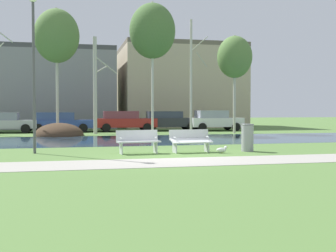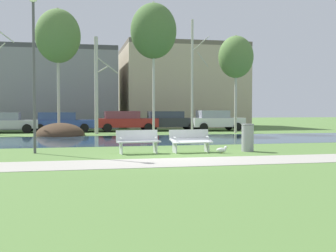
# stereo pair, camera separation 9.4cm
# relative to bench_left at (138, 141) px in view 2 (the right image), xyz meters

# --- Properties ---
(ground_plane) EXTENTS (120.00, 120.00, 0.00)m
(ground_plane) POSITION_rel_bench_left_xyz_m (1.02, 8.97, -0.47)
(ground_plane) COLOR #517538
(paved_path_strip) EXTENTS (60.00, 2.17, 0.01)m
(paved_path_strip) POSITION_rel_bench_left_xyz_m (1.02, -2.84, -0.47)
(paved_path_strip) COLOR #9E998E
(paved_path_strip) RESTS_ON ground
(river_band) EXTENTS (80.00, 7.83, 0.01)m
(river_band) POSITION_rel_bench_left_xyz_m (1.02, 7.09, -0.47)
(river_band) COLOR #284256
(river_band) RESTS_ON ground
(soil_mound) EXTENTS (3.08, 3.56, 1.62)m
(soil_mound) POSITION_rel_bench_left_xyz_m (-3.27, 12.03, -0.47)
(soil_mound) COLOR #423021
(soil_mound) RESTS_ON ground
(bench_left) EXTENTS (1.64, 0.70, 0.87)m
(bench_left) POSITION_rel_bench_left_xyz_m (0.00, 0.00, 0.00)
(bench_left) COLOR silver
(bench_left) RESTS_ON ground
(bench_right) EXTENTS (1.64, 0.70, 0.87)m
(bench_right) POSITION_rel_bench_left_xyz_m (2.03, -0.00, 0.00)
(bench_right) COLOR silver
(bench_right) RESTS_ON ground
(trash_bin) EXTENTS (0.50, 0.50, 1.08)m
(trash_bin) POSITION_rel_bench_left_xyz_m (4.32, -0.09, 0.09)
(trash_bin) COLOR gray
(trash_bin) RESTS_ON ground
(seagull) EXTENTS (0.47, 0.17, 0.27)m
(seagull) POSITION_rel_bench_left_xyz_m (3.10, -0.54, -0.34)
(seagull) COLOR white
(seagull) RESTS_ON ground
(streetlamp) EXTENTS (0.32, 0.32, 5.93)m
(streetlamp) POSITION_rel_bench_left_xyz_m (-3.77, 0.91, 3.43)
(streetlamp) COLOR #4C4C51
(streetlamp) RESTS_ON ground
(birch_left) EXTENTS (3.01, 3.01, 8.45)m
(birch_left) POSITION_rel_bench_left_xyz_m (-3.43, 13.75, 6.10)
(birch_left) COLOR #BCB7A8
(birch_left) RESTS_ON ground
(birch_center_left) EXTENTS (1.62, 2.38, 6.62)m
(birch_center_left) POSITION_rel_bench_left_xyz_m (-0.88, 13.65, 2.91)
(birch_center_left) COLOR beige
(birch_center_left) RESTS_ON ground
(birch_center) EXTENTS (3.14, 3.14, 8.99)m
(birch_center) POSITION_rel_bench_left_xyz_m (2.92, 12.84, 6.53)
(birch_center) COLOR beige
(birch_center) RESTS_ON ground
(birch_center_right) EXTENTS (1.27, 2.30, 7.89)m
(birch_center_right) POSITION_rel_bench_left_xyz_m (5.65, 12.67, 3.56)
(birch_center_right) COLOR beige
(birch_center_right) RESTS_ON ground
(birch_right) EXTENTS (2.46, 2.46, 6.88)m
(birch_right) POSITION_rel_bench_left_xyz_m (8.77, 12.52, 4.87)
(birch_right) COLOR #BCB7A8
(birch_right) RESTS_ON ground
(parked_van_nearest_silver) EXTENTS (4.43, 2.04, 1.45)m
(parked_van_nearest_silver) POSITION_rel_bench_left_xyz_m (-7.24, 16.20, 0.29)
(parked_van_nearest_silver) COLOR #B2B5BC
(parked_van_nearest_silver) RESTS_ON ground
(parked_sedan_second_blue) EXTENTS (4.72, 2.14, 1.45)m
(parked_sedan_second_blue) POSITION_rel_bench_left_xyz_m (-3.38, 16.39, 0.30)
(parked_sedan_second_blue) COLOR #2D4793
(parked_sedan_second_blue) RESTS_ON ground
(parked_hatch_third_red) EXTENTS (4.64, 2.08, 1.54)m
(parked_hatch_third_red) POSITION_rel_bench_left_xyz_m (1.38, 16.40, 0.34)
(parked_hatch_third_red) COLOR maroon
(parked_hatch_third_red) RESTS_ON ground
(parked_wagon_fourth_dark) EXTENTS (4.76, 1.96, 1.53)m
(parked_wagon_fourth_dark) POSITION_rel_bench_left_xyz_m (4.83, 16.59, 0.33)
(parked_wagon_fourth_dark) COLOR #282B30
(parked_wagon_fourth_dark) RESTS_ON ground
(parked_suv_fifth_white) EXTENTS (4.15, 2.10, 1.59)m
(parked_suv_fifth_white) POSITION_rel_bench_left_xyz_m (8.43, 15.89, 0.36)
(parked_suv_fifth_white) COLOR silver
(parked_suv_fifth_white) RESTS_ON ground
(building_grey_warehouse) EXTENTS (17.85, 8.89, 7.15)m
(building_grey_warehouse) POSITION_rel_bench_left_xyz_m (-7.66, 25.04, 3.10)
(building_grey_warehouse) COLOR gray
(building_grey_warehouse) RESTS_ON ground
(building_beige_block) EXTENTS (11.26, 9.12, 7.83)m
(building_beige_block) POSITION_rel_bench_left_xyz_m (7.76, 24.78, 3.44)
(building_beige_block) COLOR #BCAD8E
(building_beige_block) RESTS_ON ground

